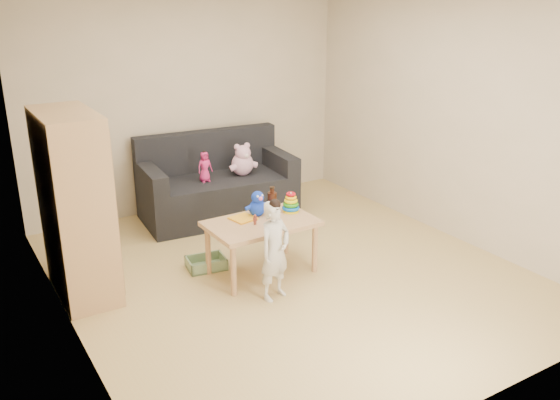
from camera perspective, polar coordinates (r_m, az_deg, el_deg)
room at (r=5.26m, az=0.96°, el=5.79°), size 4.50×4.50×4.50m
wardrobe at (r=5.34m, az=-19.10°, el=-0.58°), size 0.45×0.91×1.63m
sofa at (r=7.02m, az=-5.96°, el=0.29°), size 1.81×1.02×0.49m
play_table at (r=5.60m, az=-1.79°, el=-4.57°), size 1.01×0.65×0.53m
storage_bin at (r=5.82m, az=-7.11°, el=-6.03°), size 0.40×0.32×0.11m
toddler at (r=5.10m, az=-0.50°, el=-5.04°), size 0.37×0.29×0.87m
pink_bear at (r=6.96m, az=-3.65°, el=3.70°), size 0.33×0.30×0.32m
doll at (r=6.75m, az=-7.25°, el=3.16°), size 0.17×0.12×0.34m
ring_stacker at (r=5.71m, az=1.05°, el=-0.38°), size 0.17×0.17×0.20m
brown_bottle at (r=5.69m, az=-0.76°, el=-0.13°), size 0.09×0.09×0.26m
blue_plush at (r=5.60m, az=-2.21°, el=-0.29°), size 0.21×0.17×0.25m
wooden_figure at (r=5.41m, az=-2.42°, el=-1.89°), size 0.04×0.04×0.10m
yellow_book at (r=5.56m, az=-3.58°, el=-1.78°), size 0.25×0.25×0.02m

